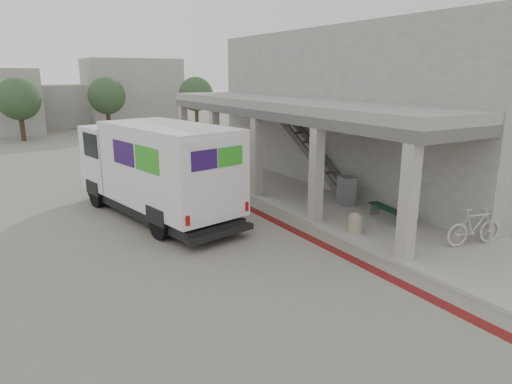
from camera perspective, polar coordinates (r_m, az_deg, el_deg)
ground at (r=14.62m, az=1.99°, el=-5.72°), size 120.00×120.00×0.00m
bike_lane_stripe at (r=16.72m, az=1.20°, el=-3.05°), size 0.35×40.00×0.01m
sidewalk at (r=16.98m, az=13.47°, el=-2.99°), size 4.40×28.00×0.12m
transit_building at (r=21.51m, az=11.15°, el=9.87°), size 7.60×17.00×7.00m
distant_backdrop at (r=47.70m, az=-25.49°, el=10.36°), size 28.00×10.00×6.50m
tree_left at (r=39.66m, az=-27.54°, el=10.25°), size 3.20×3.20×4.80m
tree_mid at (r=42.63m, az=-18.17°, el=11.34°), size 3.20×3.20×4.80m
tree_right at (r=44.16m, az=-7.50°, el=12.02°), size 3.20×3.20×4.80m
fedex_truck at (r=16.64m, az=-12.52°, el=2.97°), size 3.87×8.32×3.42m
bench at (r=16.47m, az=16.13°, el=-2.37°), size 0.71×1.90×0.44m
bollard_near at (r=14.93m, az=12.31°, el=-3.75°), size 0.45×0.45×0.68m
bollard_far at (r=16.02m, az=18.33°, el=-3.07°), size 0.40×0.40×0.60m
utility_cabinet at (r=17.98m, az=11.24°, el=0.15°), size 0.64×0.76×1.11m
bicycle_cream at (r=14.97m, az=25.65°, el=-3.93°), size 1.97×0.97×1.14m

